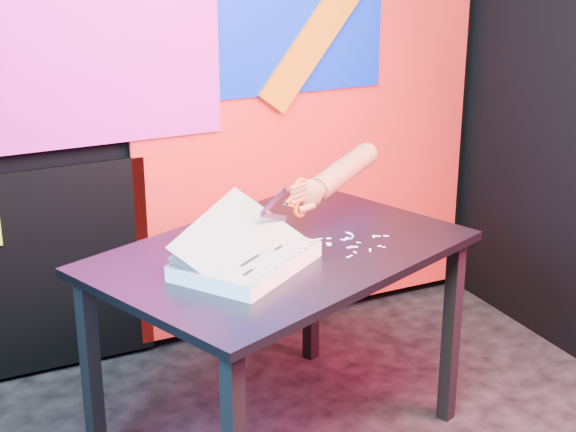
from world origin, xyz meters
TOP-DOWN VIEW (x-y plane):
  - room at (0.00, 0.00)m, footprint 3.01×3.01m
  - backdrop at (0.06, 1.46)m, footprint 2.88×0.05m
  - work_table at (0.10, 0.61)m, footprint 1.41×1.18m
  - printout_stack at (-0.06, 0.51)m, footprint 0.53×0.49m
  - scissors at (0.19, 0.66)m, footprint 0.23×0.12m
  - hand_forearm at (0.40, 0.77)m, footprint 0.44×0.25m
  - paper_clippings at (0.35, 0.57)m, footprint 0.25×0.20m

SIDE VIEW (x-z plane):
  - work_table at x=0.10m, z-range 0.29..1.04m
  - paper_clippings at x=0.35m, z-range 0.75..0.75m
  - printout_stack at x=-0.06m, z-range 0.67..0.89m
  - scissors at x=0.19m, z-range 0.83..0.97m
  - hand_forearm at x=0.40m, z-range 0.85..1.01m
  - backdrop at x=0.06m, z-range -0.08..2.00m
  - room at x=0.00m, z-range 0.00..2.71m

